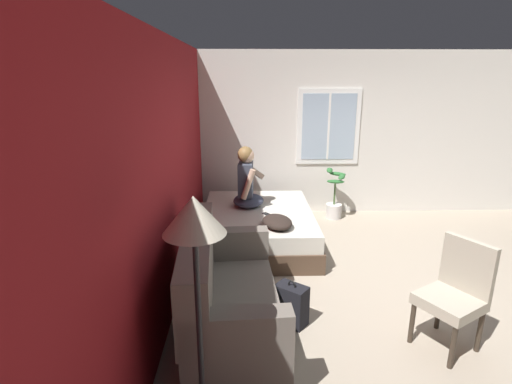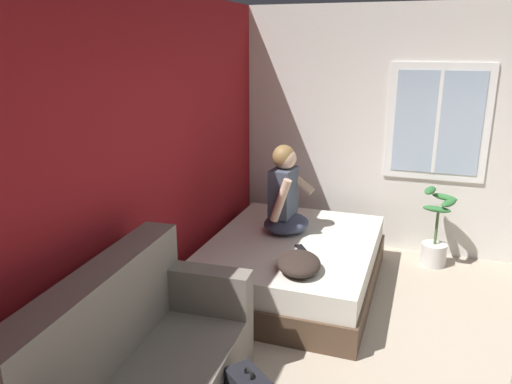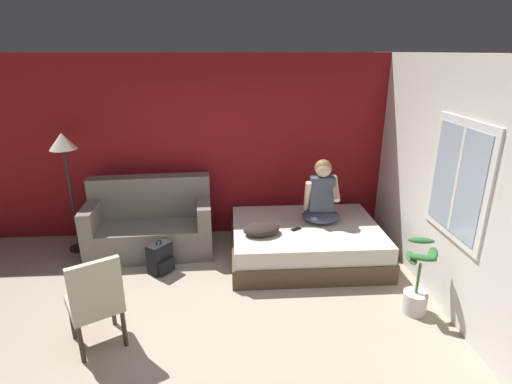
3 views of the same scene
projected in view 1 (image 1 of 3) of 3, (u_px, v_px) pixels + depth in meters
ground_plane at (408, 294)px, 4.41m from camera, size 40.00×40.00×0.00m
wall_back_accent at (163, 177)px, 3.95m from camera, size 10.49×0.16×2.70m
wall_side_with_window at (350, 134)px, 6.72m from camera, size 0.19×6.44×2.70m
bed at (258, 227)px, 5.68m from camera, size 2.03×1.56×0.48m
couch at (224, 300)px, 3.56m from camera, size 1.75×0.92×1.04m
side_chair at (455, 291)px, 3.44m from camera, size 0.63×0.63×0.98m
person_seated at (247, 182)px, 5.72m from camera, size 0.55×0.48×0.88m
backpack at (292, 305)px, 3.85m from camera, size 0.35×0.35×0.46m
throw_pillow at (277, 222)px, 5.00m from camera, size 0.56×0.47×0.14m
cell_phone at (267, 214)px, 5.46m from camera, size 0.16×0.14×0.01m
floor_lamp at (195, 242)px, 2.24m from camera, size 0.36×0.36×1.70m
potted_plant at (334, 201)px, 6.63m from camera, size 0.39×0.37×0.85m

